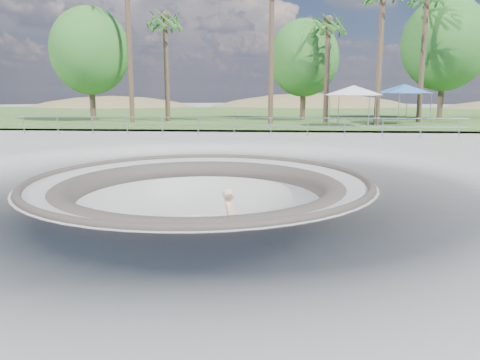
{
  "coord_description": "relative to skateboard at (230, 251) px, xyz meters",
  "views": [
    {
      "loc": [
        2.23,
        -13.64,
        2.66
      ],
      "look_at": [
        1.17,
        0.61,
        -0.1
      ],
      "focal_mm": 35.0,
      "sensor_mm": 36.0,
      "label": 1
    }
  ],
  "objects": [
    {
      "name": "canopy_white",
      "position": [
        6.34,
        19.1,
        4.45
      ],
      "size": [
        4.97,
        4.97,
        2.68
      ],
      "color": "gray",
      "rests_on": "ground"
    },
    {
      "name": "palm_f",
      "position": [
        11.99,
        23.74,
        10.86
      ],
      "size": [
        2.6,
        2.6,
        10.23
      ],
      "color": "brown",
      "rests_on": "ground"
    },
    {
      "name": "bushy_tree_right",
      "position": [
        14.57,
        26.91,
        8.05
      ],
      "size": [
        6.77,
        6.15,
        9.76
      ],
      "color": "brown",
      "rests_on": "ground"
    },
    {
      "name": "palm_b",
      "position": [
        -7.02,
        23.24,
        9.45
      ],
      "size": [
        2.6,
        2.6,
        8.72
      ],
      "color": "brown",
      "rests_on": "ground"
    },
    {
      "name": "skater",
      "position": [
        0.0,
        0.0,
        0.92
      ],
      "size": [
        0.45,
        0.67,
        1.8
      ],
      "primitive_type": "imported",
      "rotation": [
        0.0,
        0.0,
        1.6
      ],
      "color": "beige",
      "rests_on": "skateboard"
    },
    {
      "name": "grass_strip",
      "position": [
        -1.01,
        35.1,
        2.05
      ],
      "size": [
        180.0,
        36.0,
        0.12
      ],
      "color": "#3F6227",
      "rests_on": "ground"
    },
    {
      "name": "canopy_blue",
      "position": [
        10.35,
        22.09,
        4.56
      ],
      "size": [
        5.14,
        5.14,
        2.81
      ],
      "color": "gray",
      "rests_on": "ground"
    },
    {
      "name": "skateboard",
      "position": [
        0.0,
        0.0,
        0.0
      ],
      "size": [
        0.94,
        0.57,
        0.09
      ],
      "color": "olive",
      "rests_on": "ground"
    },
    {
      "name": "distant_hills",
      "position": [
        2.77,
        58.27,
        -5.19
      ],
      "size": [
        103.2,
        45.0,
        28.6
      ],
      "color": "olive",
      "rests_on": "ground"
    },
    {
      "name": "bushy_tree_left",
      "position": [
        -12.95,
        23.31,
        7.4
      ],
      "size": [
        6.04,
        5.49,
        8.71
      ],
      "color": "brown",
      "rests_on": "ground"
    },
    {
      "name": "palm_d",
      "position": [
        4.95,
        22.84,
        8.97
      ],
      "size": [
        2.6,
        2.6,
        8.2
      ],
      "color": "brown",
      "rests_on": "ground"
    },
    {
      "name": "ground",
      "position": [
        -1.01,
        1.1,
        1.83
      ],
      "size": [
        180.0,
        180.0,
        0.0
      ],
      "primitive_type": "plane",
      "color": "#A5A4A0",
      "rests_on": "ground"
    },
    {
      "name": "skate_bowl",
      "position": [
        -1.01,
        1.1,
        -0.0
      ],
      "size": [
        14.0,
        14.0,
        4.1
      ],
      "color": "#A5A4A0",
      "rests_on": "ground"
    },
    {
      "name": "bushy_tree_mid",
      "position": [
        3.43,
        25.73,
        6.94
      ],
      "size": [
        5.52,
        5.02,
        7.97
      ],
      "color": "brown",
      "rests_on": "ground"
    },
    {
      "name": "safety_railing",
      "position": [
        -1.01,
        13.1,
        2.52
      ],
      "size": [
        25.0,
        0.06,
        1.03
      ],
      "color": "gray",
      "rests_on": "ground"
    }
  ]
}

